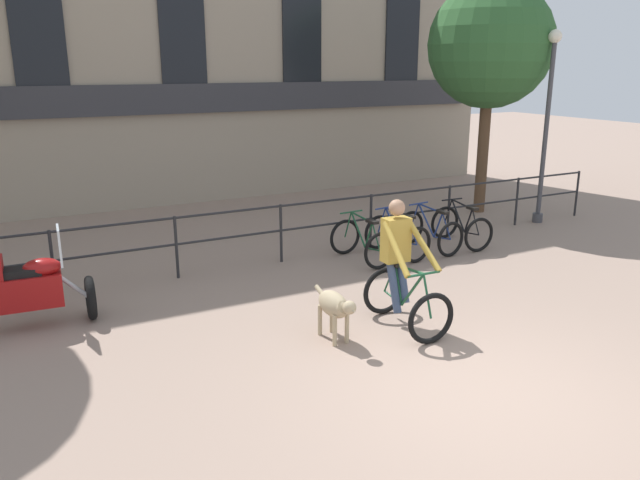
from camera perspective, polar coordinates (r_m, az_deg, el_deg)
The scene contains 12 objects.
ground_plane at distance 7.15m, azimuth 14.50°, elevation -13.27°, with size 60.00×60.00×0.00m, color gray.
canal_railing at distance 10.99m, azimuth -3.60°, elevation 1.53°, with size 15.05×0.05×1.05m.
building_facade at distance 16.15m, azimuth -12.91°, elevation 19.71°, with size 18.00×0.72×9.27m.
cyclist_with_bike at distance 8.36m, azimuth 7.49°, elevation -2.81°, with size 0.72×1.19×1.70m.
dog at distance 7.92m, azimuth 1.38°, elevation -6.05°, with size 0.29×0.97×0.65m.
parked_motorcycle at distance 9.09m, azimuth -25.15°, elevation -4.03°, with size 1.65×0.73×1.35m.
parked_bicycle_near_lamp at distance 11.10m, azimuth 3.86°, elevation -0.20°, with size 0.74×1.16×0.86m.
parked_bicycle_mid_left at distance 11.51m, azimuth 7.06°, elevation 0.29°, with size 0.80×1.18×0.86m.
parked_bicycle_mid_right at distance 11.94m, azimuth 10.04°, elevation 0.74°, with size 0.80×1.19×0.86m.
parked_bicycle_far_end at distance 12.41m, azimuth 12.80°, elevation 1.16°, with size 0.70×1.14×0.86m.
street_lamp at distance 14.42m, azimuth 20.07°, elevation 10.49°, with size 0.28×0.28×4.10m.
tree_canalside_right at distance 15.07m, azimuth 15.31°, elevation 16.76°, with size 2.81×2.81×5.23m.
Camera 1 is at (-4.36, -4.52, 3.42)m, focal length 35.00 mm.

